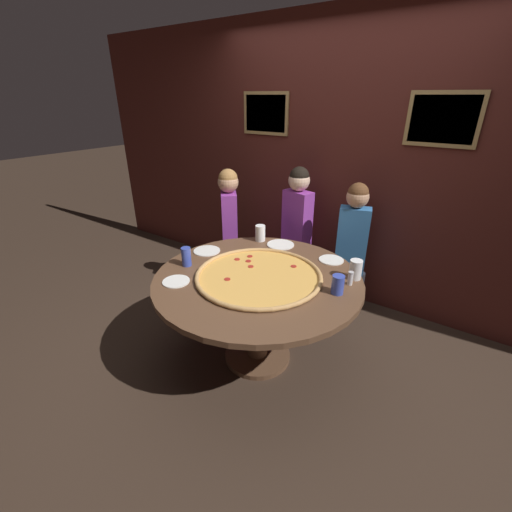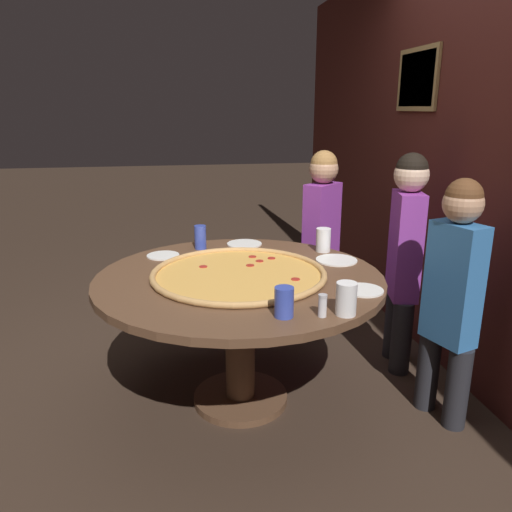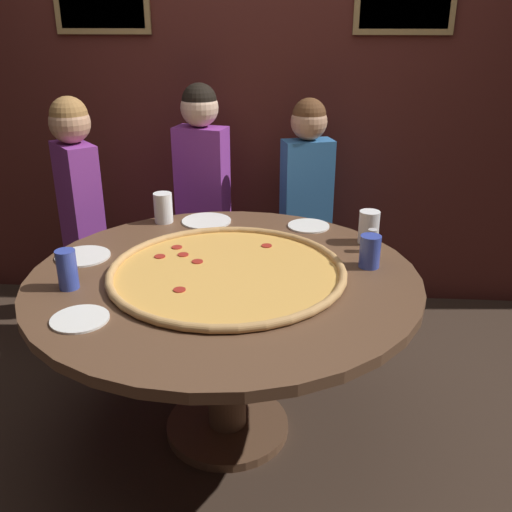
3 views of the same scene
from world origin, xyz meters
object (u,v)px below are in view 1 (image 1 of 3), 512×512
at_px(white_plate_near_front, 176,281).
at_px(diner_side_right, 297,226).
at_px(drink_cup_near_right, 260,233).
at_px(drink_cup_far_left, 186,257).
at_px(drink_cup_beside_pizza, 356,269).
at_px(white_plate_left_side, 207,251).
at_px(condiment_shaker, 350,278).
at_px(dining_table, 258,293).
at_px(diner_centre_back, 230,226).
at_px(white_plate_beside_cup, 281,245).
at_px(giant_pizza, 259,275).
at_px(diner_far_left, 352,244).
at_px(drink_cup_front_edge, 338,285).
at_px(white_plate_far_back, 331,260).

relative_size(white_plate_near_front, diner_side_right, 0.14).
bearing_deg(drink_cup_near_right, drink_cup_far_left, -104.29).
bearing_deg(drink_cup_beside_pizza, white_plate_left_side, -168.03).
bearing_deg(drink_cup_beside_pizza, condiment_shaker, -88.02).
height_order(drink_cup_beside_pizza, diner_side_right, diner_side_right).
height_order(dining_table, diner_centre_back, diner_centre_back).
height_order(condiment_shaker, diner_centre_back, diner_centre_back).
height_order(drink_cup_beside_pizza, white_plate_beside_cup, drink_cup_beside_pizza).
bearing_deg(white_plate_beside_cup, condiment_shaker, -23.02).
height_order(giant_pizza, white_plate_left_side, giant_pizza).
relative_size(drink_cup_near_right, condiment_shaker, 1.46).
bearing_deg(dining_table, drink_cup_near_right, 122.46).
distance_m(giant_pizza, diner_far_left, 1.07).
bearing_deg(drink_cup_beside_pizza, drink_cup_front_edge, -95.17).
xyz_separation_m(drink_cup_front_edge, white_plate_beside_cup, (-0.71, 0.47, -0.06)).
distance_m(drink_cup_near_right, white_plate_near_front, 0.96).
distance_m(drink_cup_near_right, condiment_shaker, 0.99).
bearing_deg(white_plate_left_side, diner_centre_back, 110.75).
bearing_deg(white_plate_beside_cup, drink_cup_front_edge, -33.46).
distance_m(dining_table, white_plate_beside_cup, 0.62).
xyz_separation_m(white_plate_beside_cup, white_plate_near_front, (-0.26, -0.97, 0.00)).
distance_m(dining_table, condiment_shaker, 0.67).
xyz_separation_m(dining_table, white_plate_beside_cup, (-0.16, 0.58, 0.14)).
height_order(drink_cup_far_left, drink_cup_front_edge, drink_cup_far_left).
bearing_deg(diner_side_right, drink_cup_beside_pizza, 154.46).
bearing_deg(diner_centre_back, white_plate_left_side, 160.28).
bearing_deg(diner_centre_back, diner_side_right, -99.00).
xyz_separation_m(white_plate_left_side, white_plate_far_back, (0.92, 0.43, 0.00)).
xyz_separation_m(drink_cup_beside_pizza, white_plate_far_back, (-0.25, 0.18, -0.07)).
bearing_deg(drink_cup_front_edge, diner_side_right, 130.89).
bearing_deg(diner_far_left, dining_table, 54.83).
height_order(drink_cup_near_right, white_plate_beside_cup, drink_cup_near_right).
bearing_deg(diner_side_right, drink_cup_front_edge, 144.31).
bearing_deg(white_plate_beside_cup, drink_cup_far_left, -117.46).
bearing_deg(dining_table, diner_far_left, 72.42).
relative_size(drink_cup_near_right, drink_cup_far_left, 0.97).
xyz_separation_m(dining_table, giant_pizza, (0.01, -0.00, 0.15)).
xyz_separation_m(drink_cup_beside_pizza, condiment_shaker, (0.00, -0.10, -0.02)).
height_order(drink_cup_beside_pizza, white_plate_far_back, drink_cup_beside_pizza).
bearing_deg(diner_far_left, drink_cup_front_edge, 86.96).
xyz_separation_m(condiment_shaker, diner_centre_back, (-1.40, 0.43, -0.05)).
relative_size(drink_cup_far_left, diner_side_right, 0.11).
xyz_separation_m(white_plate_left_side, white_plate_near_front, (0.17, -0.51, 0.00)).
relative_size(drink_cup_far_left, drink_cup_beside_pizza, 1.04).
bearing_deg(diner_centre_back, white_plate_far_back, -137.82).
distance_m(dining_table, drink_cup_near_right, 0.70).
bearing_deg(white_plate_near_front, drink_cup_front_edge, 26.92).
height_order(dining_table, white_plate_far_back, white_plate_far_back).
bearing_deg(drink_cup_far_left, white_plate_far_back, 39.12).
bearing_deg(white_plate_far_back, white_plate_beside_cup, 176.03).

